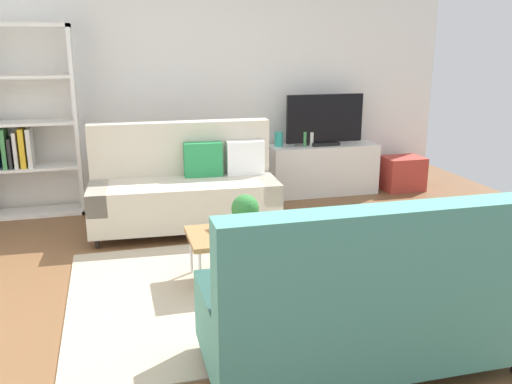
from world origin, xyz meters
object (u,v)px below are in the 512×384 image
at_px(coffee_table, 255,234).
at_px(bottle_0, 305,139).
at_px(bottle_1, 312,139).
at_px(tv, 325,121).
at_px(storage_trunk, 402,173).
at_px(potted_plant, 245,213).
at_px(table_book_0, 227,228).
at_px(couch_beige, 185,187).
at_px(bookshelf, 22,129).
at_px(tv_console, 322,169).
at_px(couch_green, 364,302).
at_px(vase_0, 279,139).
at_px(vase_1, 291,139).

distance_m(coffee_table, bottle_0, 2.62).
relative_size(coffee_table, bottle_1, 6.28).
height_order(tv, storage_trunk, tv).
bearing_deg(potted_plant, bottle_0, 59.86).
bearing_deg(table_book_0, potted_plant, -44.38).
relative_size(couch_beige, tv, 1.94).
bearing_deg(table_book_0, bookshelf, 128.97).
height_order(couch_beige, storage_trunk, couch_beige).
xyz_separation_m(coffee_table, tv_console, (1.52, 2.32, -0.07)).
bearing_deg(storage_trunk, bottle_0, 177.49).
height_order(table_book_0, bottle_0, bottle_0).
bearing_deg(tv, bottle_0, -175.70).
xyz_separation_m(bookshelf, bottle_0, (3.29, -0.06, -0.25)).
height_order(couch_green, tv_console, couch_green).
bearing_deg(bookshelf, potted_plant, -50.65).
xyz_separation_m(storage_trunk, potted_plant, (-2.71, -2.25, 0.37)).
height_order(vase_0, bottle_1, vase_0).
bearing_deg(vase_1, bottle_0, -31.15).
bearing_deg(bottle_0, tv, 4.30).
distance_m(coffee_table, table_book_0, 0.24).
bearing_deg(tv, tv_console, 90.00).
distance_m(couch_green, tv_console, 3.94).
relative_size(potted_plant, vase_0, 1.76).
bearing_deg(bottle_1, table_book_0, -125.48).
bearing_deg(vase_0, bottle_1, -12.51).
xyz_separation_m(couch_beige, bookshelf, (-1.66, 0.92, 0.54)).
bearing_deg(couch_green, tv, 72.16).
distance_m(couch_green, potted_plant, 1.45).
height_order(couch_beige, coffee_table, couch_beige).
distance_m(tv_console, bottle_1, 0.45).
xyz_separation_m(vase_1, bottle_1, (0.24, -0.09, 0.00)).
height_order(tv, bottle_1, tv).
bearing_deg(storage_trunk, tv_console, 174.81).
relative_size(tv_console, vase_1, 8.14).
relative_size(tv_console, table_book_0, 5.83).
distance_m(couch_beige, bookshelf, 1.97).
relative_size(table_book_0, bottle_1, 1.37).
bearing_deg(potted_plant, couch_beige, 101.24).
bearing_deg(bookshelf, storage_trunk, -1.48).
bearing_deg(bookshelf, couch_green, -58.33).
distance_m(couch_green, bottle_0, 3.84).
distance_m(storage_trunk, vase_1, 1.60).
bearing_deg(bookshelf, bottle_0, -1.05).
xyz_separation_m(tv_console, bottle_0, (-0.27, -0.04, 0.41)).
height_order(couch_beige, vase_1, couch_beige).
xyz_separation_m(couch_green, vase_0, (0.65, 3.79, 0.29)).
height_order(tv, potted_plant, tv).
bearing_deg(vase_0, bookshelf, -179.42).
bearing_deg(tv_console, vase_0, 175.07).
height_order(couch_green, vase_0, couch_green).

